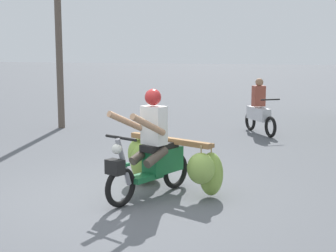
{
  "coord_description": "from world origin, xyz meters",
  "views": [
    {
      "loc": [
        2.54,
        -6.47,
        2.16
      ],
      "look_at": [
        0.4,
        1.26,
        0.9
      ],
      "focal_mm": 53.35,
      "sensor_mm": 36.0,
      "label": 1
    }
  ],
  "objects": [
    {
      "name": "motorbike_main_loaded",
      "position": [
        0.44,
        0.66,
        0.49
      ],
      "size": [
        1.77,
        2.02,
        1.58
      ],
      "color": "black",
      "rests_on": "ground"
    },
    {
      "name": "motorbike_distant_ahead_left",
      "position": [
        1.42,
        6.23,
        0.57
      ],
      "size": [
        0.95,
        1.41,
        1.4
      ],
      "color": "black",
      "rests_on": "ground"
    },
    {
      "name": "utility_pole",
      "position": [
        -3.83,
        5.7,
        2.92
      ],
      "size": [
        0.18,
        0.18,
        5.83
      ],
      "primitive_type": "cylinder",
      "color": "brown",
      "rests_on": "ground"
    },
    {
      "name": "ground_plane",
      "position": [
        0.0,
        0.0,
        0.0
      ],
      "size": [
        120.0,
        120.0,
        0.0
      ],
      "primitive_type": "plane",
      "color": "#56595E"
    }
  ]
}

